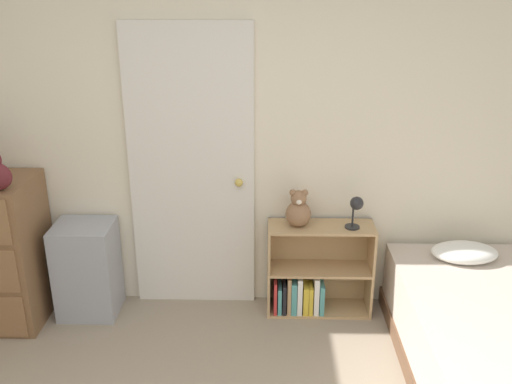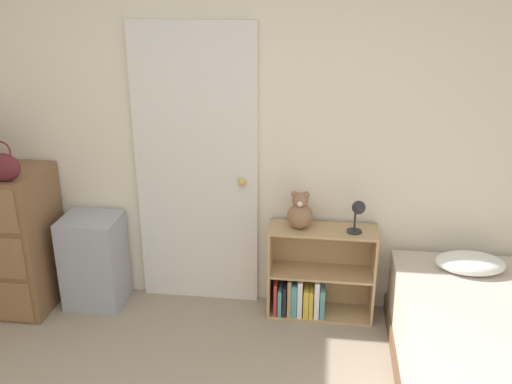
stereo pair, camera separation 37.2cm
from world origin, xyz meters
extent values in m
cube|color=beige|center=(0.00, 2.22, 1.27)|extent=(10.00, 0.06, 2.55)
cube|color=silver|center=(-0.25, 2.17, 1.01)|extent=(0.86, 0.04, 2.02)
sphere|color=gold|center=(0.07, 2.13, 0.95)|extent=(0.06, 0.06, 0.06)
cube|color=#999EA8|center=(-1.00, 2.00, 0.34)|extent=(0.41, 0.36, 0.68)
cube|color=tan|center=(0.28, 2.04, 0.33)|extent=(0.02, 0.26, 0.67)
cube|color=tan|center=(1.00, 2.04, 0.33)|extent=(0.02, 0.26, 0.67)
cube|color=tan|center=(0.64, 2.04, 0.01)|extent=(0.70, 0.26, 0.02)
cube|color=tan|center=(0.64, 2.04, 0.33)|extent=(0.70, 0.26, 0.02)
cube|color=tan|center=(0.64, 2.04, 0.66)|extent=(0.70, 0.26, 0.02)
cube|color=tan|center=(0.64, 2.17, 0.33)|extent=(0.74, 0.01, 0.67)
cube|color=red|center=(0.33, 2.01, 0.14)|extent=(0.02, 0.18, 0.25)
cube|color=teal|center=(0.36, 2.03, 0.12)|extent=(0.03, 0.21, 0.20)
cube|color=black|center=(0.40, 2.01, 0.13)|extent=(0.02, 0.17, 0.23)
cube|color=tan|center=(0.43, 2.00, 0.16)|extent=(0.03, 0.15, 0.28)
cube|color=teal|center=(0.46, 2.02, 0.14)|extent=(0.04, 0.19, 0.25)
cube|color=white|center=(0.50, 2.02, 0.16)|extent=(0.03, 0.19, 0.28)
cube|color=gold|center=(0.55, 2.01, 0.13)|extent=(0.04, 0.17, 0.22)
cube|color=gold|center=(0.58, 2.00, 0.12)|extent=(0.03, 0.15, 0.21)
cube|color=white|center=(0.62, 2.00, 0.16)|extent=(0.03, 0.15, 0.29)
cube|color=teal|center=(0.66, 2.02, 0.13)|extent=(0.03, 0.19, 0.23)
sphere|color=#8C6647|center=(0.48, 2.04, 0.76)|extent=(0.18, 0.18, 0.18)
sphere|color=#8C6647|center=(0.48, 2.04, 0.87)|extent=(0.11, 0.11, 0.11)
sphere|color=silver|center=(0.48, 2.00, 0.86)|extent=(0.04, 0.04, 0.04)
sphere|color=#8C6647|center=(0.44, 2.04, 0.91)|extent=(0.05, 0.05, 0.05)
sphere|color=#8C6647|center=(0.52, 2.04, 0.91)|extent=(0.05, 0.05, 0.05)
cylinder|color=#262628|center=(0.85, 2.02, 0.67)|extent=(0.10, 0.10, 0.01)
cylinder|color=#262628|center=(0.85, 2.02, 0.75)|extent=(0.01, 0.01, 0.15)
sphere|color=#262628|center=(0.87, 2.00, 0.86)|extent=(0.09, 0.09, 0.09)
cube|color=brown|center=(1.60, 1.26, 0.06)|extent=(0.98, 1.83, 0.12)
cube|color=beige|center=(1.60, 1.26, 0.30)|extent=(0.95, 1.78, 0.37)
ellipsoid|color=white|center=(1.60, 1.92, 0.54)|extent=(0.44, 0.28, 0.12)
camera|label=1|loc=(0.26, -1.53, 2.30)|focal=40.00mm
camera|label=2|loc=(0.64, -1.50, 2.30)|focal=40.00mm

